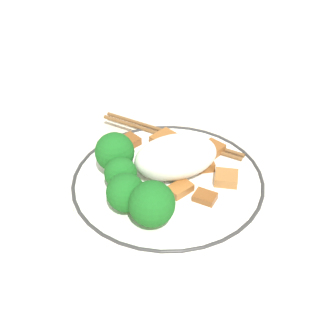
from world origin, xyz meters
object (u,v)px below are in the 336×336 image
broccoli_back_left (115,152)px  broccoli_back_right (126,193)px  plate (168,183)px  chopsticks (171,135)px  broccoli_back_center (121,175)px  broccoli_mid_left (152,204)px

broccoli_back_left → broccoli_back_right: (0.00, 0.07, -0.01)m
plate → chopsticks: 0.10m
broccoli_back_center → broccoli_mid_left: broccoli_mid_left is taller
broccoli_back_center → chopsticks: (-0.10, -0.09, -0.02)m
broccoli_back_left → broccoli_back_center: (0.00, 0.04, -0.01)m
chopsticks → broccoli_back_right: bearing=52.4°
chopsticks → broccoli_mid_left: bearing=64.3°
broccoli_back_left → broccoli_mid_left: 0.10m
broccoli_mid_left → broccoli_back_left: bearing=-79.9°
plate → chopsticks: (-0.03, -0.09, 0.01)m
broccoli_back_left → broccoli_back_right: size_ratio=1.20×
broccoli_back_center → broccoli_back_right: broccoli_back_right is taller
broccoli_back_left → chopsticks: bearing=-148.5°
broccoli_back_center → broccoli_back_right: (0.00, 0.03, 0.00)m
plate → broccoli_mid_left: 0.09m
plate → chopsticks: size_ratio=1.43×
broccoli_back_center → broccoli_back_right: bearing=85.1°
broccoli_back_right → broccoli_mid_left: bearing=124.9°
broccoli_back_right → broccoli_mid_left: 0.04m
plate → broccoli_back_center: size_ratio=5.25×
plate → broccoli_back_left: (0.06, -0.03, 0.04)m
broccoli_mid_left → plate: bearing=-121.5°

